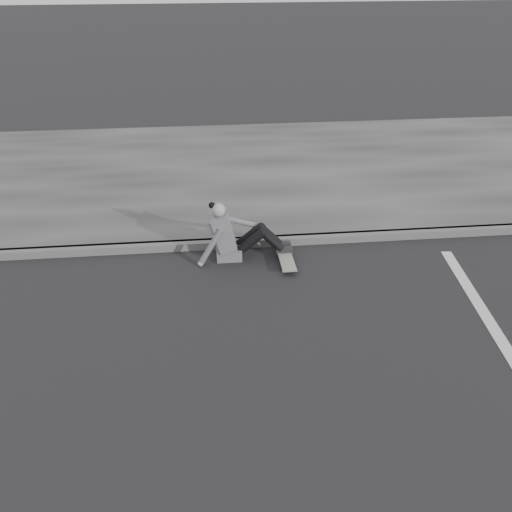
{
  "coord_description": "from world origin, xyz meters",
  "views": [
    {
      "loc": [
        -0.76,
        -5.01,
        4.07
      ],
      "look_at": [
        -0.08,
        1.36,
        0.5
      ],
      "focal_mm": 40.0,
      "sensor_mm": 36.0,
      "label": 1
    }
  ],
  "objects": [
    {
      "name": "skateboard",
      "position": [
        0.42,
        2.01,
        0.07
      ],
      "size": [
        0.2,
        0.78,
        0.09
      ],
      "color": "#9E9F9A",
      "rests_on": "ground"
    },
    {
      "name": "sidewalk",
      "position": [
        0.0,
        5.6,
        0.06
      ],
      "size": [
        24.0,
        6.0,
        0.12
      ],
      "primitive_type": "cube",
      "color": "#3B3B3B",
      "rests_on": "ground"
    },
    {
      "name": "curb",
      "position": [
        0.0,
        2.58,
        0.06
      ],
      "size": [
        24.0,
        0.16,
        0.12
      ],
      "primitive_type": "cube",
      "color": "#535353",
      "rests_on": "ground"
    },
    {
      "name": "seated_woman",
      "position": [
        -0.31,
        2.25,
        0.36
      ],
      "size": [
        1.38,
        0.46,
        0.88
      ],
      "color": "#5B5B5D",
      "rests_on": "ground"
    },
    {
      "name": "ground",
      "position": [
        0.0,
        0.0,
        0.0
      ],
      "size": [
        80.0,
        80.0,
        0.0
      ],
      "primitive_type": "plane",
      "color": "black",
      "rests_on": "ground"
    }
  ]
}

